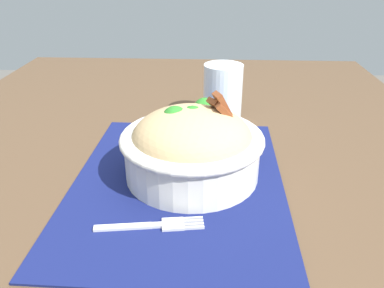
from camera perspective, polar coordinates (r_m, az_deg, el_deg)
name	(u,v)px	position (r m, az deg, el deg)	size (l,w,h in m)	color
table	(173,202)	(0.61, -2.80, -8.57)	(1.34, 0.97, 0.72)	#4C3826
placemat	(178,182)	(0.55, -2.06, -5.60)	(0.40, 0.30, 0.00)	#11194C
bowl	(192,145)	(0.54, 0.01, -0.09)	(0.24, 0.24, 0.12)	silver
fork	(155,225)	(0.47, -5.54, -11.91)	(0.03, 0.13, 0.00)	silver
drinking_glass	(223,95)	(0.75, 4.58, 7.27)	(0.07, 0.07, 0.11)	silver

